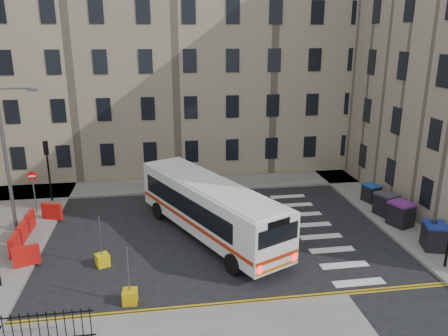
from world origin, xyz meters
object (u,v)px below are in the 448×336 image
object	(u,v)px
wheelie_bin_b	(401,214)
wheelie_bin_c	(394,210)
bus	(209,206)
wheelie_bin_a	(434,236)
wheelie_bin_d	(386,204)
bollard_chevron	(130,297)
streetlamp	(6,159)
wheelie_bin_e	(371,193)
pedestrian	(431,233)
bollard_yellow	(103,260)

from	to	relation	value
wheelie_bin_b	wheelie_bin_c	distance (m)	0.87
bus	wheelie_bin_a	distance (m)	11.88
wheelie_bin_a	wheelie_bin_b	world-z (taller)	wheelie_bin_b
wheelie_bin_d	bollard_chevron	world-z (taller)	wheelie_bin_d
streetlamp	bus	distance (m)	11.35
wheelie_bin_a	wheelie_bin_e	size ratio (longest dim) A/B	1.20
pedestrian	wheelie_bin_c	bearing A→B (deg)	-130.23
wheelie_bin_c	pedestrian	world-z (taller)	pedestrian
bollard_yellow	bollard_chevron	world-z (taller)	same
wheelie_bin_c	wheelie_bin_b	bearing A→B (deg)	-95.73
bus	wheelie_bin_b	distance (m)	11.19
pedestrian	streetlamp	bearing A→B (deg)	-54.54
wheelie_bin_a	pedestrian	size ratio (longest dim) A/B	0.96
streetlamp	wheelie_bin_c	distance (m)	22.41
wheelie_bin_a	streetlamp	bearing A→B (deg)	-177.70
wheelie_bin_e	bollard_chevron	xyz separation A→B (m)	(-15.35, -9.15, -0.43)
wheelie_bin_c	bollard_chevron	bearing A→B (deg)	-160.10
pedestrian	bollard_chevron	world-z (taller)	pedestrian
pedestrian	wheelie_bin_b	bearing A→B (deg)	-129.02
pedestrian	bollard_yellow	xyz separation A→B (m)	(-16.77, 0.94, -0.64)
wheelie_bin_c	wheelie_bin_e	world-z (taller)	wheelie_bin_c
bus	bollard_chevron	distance (m)	7.28
wheelie_bin_d	wheelie_bin_e	size ratio (longest dim) A/B	1.19
wheelie_bin_c	wheelie_bin_e	bearing A→B (deg)	86.64
wheelie_bin_b	wheelie_bin_d	size ratio (longest dim) A/B	1.05
bollard_chevron	wheelie_bin_b	bearing A→B (deg)	19.07
bus	wheelie_bin_d	xyz separation A→B (m)	(11.08, 1.02, -0.95)
bus	bollard_chevron	bearing A→B (deg)	-150.52
bollard_yellow	wheelie_bin_c	bearing A→B (deg)	9.28
bus	bollard_yellow	bearing A→B (deg)	178.26
wheelie_bin_e	pedestrian	size ratio (longest dim) A/B	0.80
wheelie_bin_a	bollard_chevron	world-z (taller)	wheelie_bin_a
wheelie_bin_c	bollard_yellow	distance (m)	16.99
bus	wheelie_bin_c	distance (m)	11.24
wheelie_bin_b	bus	bearing A→B (deg)	156.74
bus	bollard_yellow	distance (m)	6.26
wheelie_bin_d	pedestrian	size ratio (longest dim) A/B	0.95
streetlamp	bollard_chevron	world-z (taller)	streetlamp
bollard_yellow	wheelie_bin_a	bearing A→B (deg)	-3.64
streetlamp	bus	bearing A→B (deg)	-11.28
wheelie_bin_b	wheelie_bin_d	world-z (taller)	wheelie_bin_b
wheelie_bin_c	bollard_chevron	distance (m)	16.46
wheelie_bin_e	bollard_yellow	distance (m)	17.80
wheelie_bin_d	bollard_chevron	bearing A→B (deg)	-172.01
bus	wheelie_bin_a	world-z (taller)	bus
bus	streetlamp	bearing A→B (deg)	143.17
wheelie_bin_b	wheelie_bin_c	bearing A→B (deg)	65.91
streetlamp	wheelie_bin_c	xyz separation A→B (m)	(22.04, -1.88, -3.60)
bus	bollard_yellow	size ratio (longest dim) A/B	18.98
pedestrian	bollard_chevron	size ratio (longest dim) A/B	2.64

